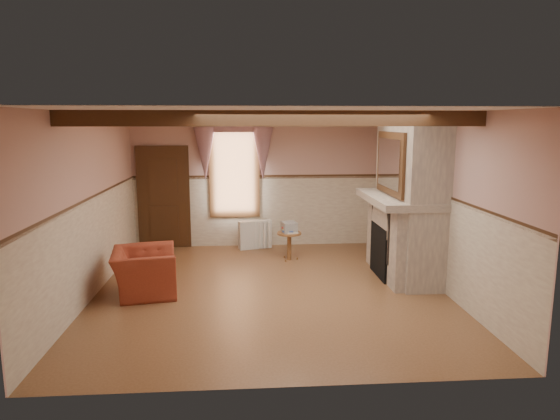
{
  "coord_description": "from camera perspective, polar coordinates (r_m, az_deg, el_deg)",
  "views": [
    {
      "loc": [
        -0.4,
        -7.65,
        2.65
      ],
      "look_at": [
        0.22,
        0.8,
        1.16
      ],
      "focal_mm": 32.0,
      "sensor_mm": 36.0,
      "label": 1
    }
  ],
  "objects": [
    {
      "name": "book_stack",
      "position": [
        9.66,
        1.04,
        -1.96
      ],
      "size": [
        0.31,
        0.36,
        0.2
      ],
      "primitive_type": "cube",
      "rotation": [
        0.0,
        0.0,
        0.18
      ],
      "color": "#B7AD8C",
      "rests_on": "side_table"
    },
    {
      "name": "chair_rail",
      "position": [
        7.75,
        -1.16,
        1.44
      ],
      "size": [
        5.5,
        6.0,
        0.08
      ],
      "primitive_type": null,
      "color": "black",
      "rests_on": "wainscot"
    },
    {
      "name": "side_table",
      "position": [
        9.74,
        1.06,
        -4.14
      ],
      "size": [
        0.48,
        0.48,
        0.55
      ],
      "primitive_type": "cylinder",
      "rotation": [
        0.0,
        0.0,
        -0.01
      ],
      "color": "brown",
      "rests_on": "floor"
    },
    {
      "name": "bowl",
      "position": [
        8.64,
        13.7,
        1.78
      ],
      "size": [
        0.32,
        0.32,
        0.08
      ],
      "primitive_type": "imported",
      "color": "brown",
      "rests_on": "mantel"
    },
    {
      "name": "fireplace",
      "position": [
        8.81,
        14.58,
        1.5
      ],
      "size": [
        0.85,
        2.0,
        2.8
      ],
      "primitive_type": "cube",
      "color": "gray",
      "rests_on": "floor"
    },
    {
      "name": "firebox",
      "position": [
        8.87,
        11.7,
        -4.59
      ],
      "size": [
        0.2,
        0.95,
        0.9
      ],
      "primitive_type": "cube",
      "color": "black",
      "rests_on": "floor"
    },
    {
      "name": "wall_right",
      "position": [
        8.37,
        18.0,
        0.9
      ],
      "size": [
        0.02,
        6.0,
        2.8
      ],
      "primitive_type": "cube",
      "color": "tan",
      "rests_on": "floor"
    },
    {
      "name": "wall_left",
      "position": [
        8.1,
        -20.98,
        0.44
      ],
      "size": [
        0.02,
        6.0,
        2.8
      ],
      "primitive_type": "cube",
      "color": "tan",
      "rests_on": "floor"
    },
    {
      "name": "ceiling_beam_back",
      "position": [
        8.86,
        -1.61,
        10.3
      ],
      "size": [
        5.5,
        0.18,
        0.2
      ],
      "primitive_type": "cube",
      "color": "black",
      "rests_on": "ceiling"
    },
    {
      "name": "candle_red",
      "position": [
        8.14,
        14.85,
        1.53
      ],
      "size": [
        0.06,
        0.06,
        0.16
      ],
      "primitive_type": "cylinder",
      "color": "#AD152F",
      "rests_on": "mantel"
    },
    {
      "name": "mantel",
      "position": [
        8.76,
        13.46,
        1.24
      ],
      "size": [
        1.05,
        2.05,
        0.12
      ],
      "primitive_type": "cube",
      "color": "gray",
      "rests_on": "fireplace"
    },
    {
      "name": "window_drapes",
      "position": [
        10.54,
        -5.31,
        7.77
      ],
      "size": [
        1.3,
        0.14,
        1.4
      ],
      "primitive_type": "cube",
      "color": "gray",
      "rests_on": "wall_back"
    },
    {
      "name": "radiator",
      "position": [
        10.62,
        -2.87,
        -2.82
      ],
      "size": [
        0.72,
        0.37,
        0.6
      ],
      "primitive_type": "cube",
      "rotation": [
        0.0,
        0.0,
        0.29
      ],
      "color": "silver",
      "rests_on": "floor"
    },
    {
      "name": "mantel_clock",
      "position": [
        9.24,
        12.5,
        2.73
      ],
      "size": [
        0.14,
        0.24,
        0.2
      ],
      "primitive_type": "cube",
      "color": "black",
      "rests_on": "mantel"
    },
    {
      "name": "ceiling_beam_front",
      "position": [
        6.46,
        -0.62,
        10.42
      ],
      "size": [
        5.5,
        0.18,
        0.2
      ],
      "primitive_type": "cube",
      "color": "black",
      "rests_on": "ceiling"
    },
    {
      "name": "door",
      "position": [
        10.84,
        -13.15,
        1.24
      ],
      "size": [
        1.1,
        0.1,
        2.1
      ],
      "primitive_type": "cube",
      "color": "black",
      "rests_on": "floor"
    },
    {
      "name": "oil_lamp",
      "position": [
        8.92,
        13.13,
        2.7
      ],
      "size": [
        0.11,
        0.11,
        0.28
      ],
      "primitive_type": "cylinder",
      "color": "gold",
      "rests_on": "mantel"
    },
    {
      "name": "window",
      "position": [
        10.67,
        -5.25,
        4.56
      ],
      "size": [
        1.06,
        0.08,
        2.02
      ],
      "primitive_type": "cube",
      "color": "white",
      "rests_on": "wall_back"
    },
    {
      "name": "armchair",
      "position": [
        8.12,
        -15.24,
        -6.83
      ],
      "size": [
        1.11,
        1.23,
        0.7
      ],
      "primitive_type": "imported",
      "rotation": [
        0.0,
        0.0,
        1.74
      ],
      "color": "maroon",
      "rests_on": "floor"
    },
    {
      "name": "wall_back",
      "position": [
        10.73,
        -2.01,
        3.29
      ],
      "size": [
        5.5,
        0.02,
        2.8
      ],
      "primitive_type": "cube",
      "color": "tan",
      "rests_on": "floor"
    },
    {
      "name": "overmantel_mirror",
      "position": [
        8.64,
        12.45,
        5.23
      ],
      "size": [
        0.06,
        1.44,
        1.04
      ],
      "primitive_type": "cube",
      "color": "silver",
      "rests_on": "fireplace"
    },
    {
      "name": "jar_yellow",
      "position": [
        8.15,
        14.82,
        1.4
      ],
      "size": [
        0.06,
        0.06,
        0.12
      ],
      "primitive_type": "cylinder",
      "color": "gold",
      "rests_on": "mantel"
    },
    {
      "name": "wainscot",
      "position": [
        7.89,
        -1.14,
        -3.95
      ],
      "size": [
        5.5,
        6.0,
        1.5
      ],
      "primitive_type": null,
      "color": "beige",
      "rests_on": "floor"
    },
    {
      "name": "wall_front",
      "position": [
        4.83,
        0.74,
        -5.01
      ],
      "size": [
        5.5,
        0.02,
        2.8
      ],
      "primitive_type": "cube",
      "color": "tan",
      "rests_on": "floor"
    },
    {
      "name": "floor",
      "position": [
        8.11,
        -1.12,
        -9.1
      ],
      "size": [
        5.5,
        6.0,
        0.01
      ],
      "primitive_type": "cube",
      "color": "brown",
      "rests_on": "ground"
    },
    {
      "name": "ceiling",
      "position": [
        7.66,
        -1.19,
        11.1
      ],
      "size": [
        5.5,
        6.0,
        0.01
      ],
      "primitive_type": "cube",
      "color": "silver",
      "rests_on": "wall_back"
    }
  ]
}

